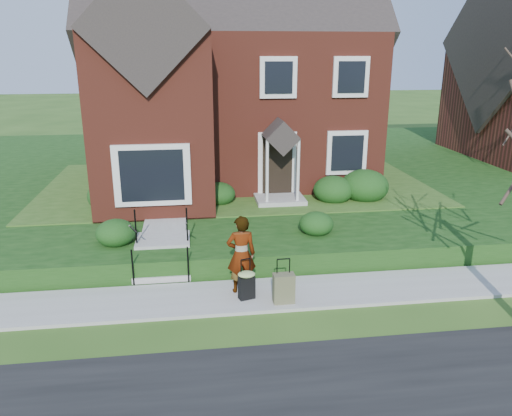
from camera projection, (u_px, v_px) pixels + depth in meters
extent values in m
plane|color=#2D5119|center=(270.00, 296.00, 11.53)|extent=(120.00, 120.00, 0.00)
cube|color=#9E9B93|center=(270.00, 294.00, 11.52)|extent=(60.00, 1.60, 0.08)
cube|color=#13370F|center=(319.00, 171.00, 22.25)|extent=(44.00, 20.00, 0.60)
cube|color=#9E9B93|center=(167.00, 209.00, 15.75)|extent=(1.20, 6.00, 0.06)
cube|color=maroon|center=(231.00, 106.00, 19.98)|extent=(10.00, 8.00, 5.40)
cube|color=maroon|center=(152.00, 124.00, 15.09)|extent=(3.60, 2.40, 5.40)
cube|color=silver|center=(152.00, 175.00, 14.40)|extent=(2.20, 0.30, 1.80)
cube|color=black|center=(277.00, 168.00, 16.80)|extent=(1.00, 0.12, 2.10)
cube|color=black|center=(347.00, 153.00, 16.98)|extent=(1.40, 0.10, 1.50)
cube|color=#9E9B93|center=(162.00, 278.00, 12.11)|extent=(1.40, 0.30, 0.15)
cube|color=#9E9B93|center=(162.00, 267.00, 12.35)|extent=(1.40, 0.30, 0.15)
cube|color=#9E9B93|center=(162.00, 257.00, 12.59)|extent=(1.40, 0.30, 0.15)
cube|color=#9E9B93|center=(162.00, 247.00, 12.82)|extent=(1.40, 0.30, 0.15)
cube|color=#9E9B93|center=(163.00, 239.00, 13.34)|extent=(1.40, 0.80, 0.15)
cylinder|color=black|center=(133.00, 267.00, 11.77)|extent=(0.04, 0.04, 0.90)
cylinder|color=black|center=(136.00, 227.00, 12.72)|extent=(0.04, 0.04, 0.90)
cylinder|color=black|center=(188.00, 264.00, 11.94)|extent=(0.04, 0.04, 0.90)
cylinder|color=black|center=(187.00, 224.00, 12.89)|extent=(0.04, 0.04, 0.90)
ellipsoid|color=#163810|center=(113.00, 192.00, 15.76)|extent=(1.61, 1.61, 1.12)
ellipsoid|color=#163810|center=(219.00, 192.00, 16.42)|extent=(1.10, 1.10, 0.77)
ellipsoid|color=#163810|center=(333.00, 187.00, 16.64)|extent=(1.34, 1.34, 0.93)
ellipsoid|color=#163810|center=(365.00, 183.00, 16.84)|extent=(1.61, 1.61, 1.12)
ellipsoid|color=#163810|center=(115.00, 230.00, 12.97)|extent=(1.02, 1.02, 0.71)
ellipsoid|color=#163810|center=(316.00, 221.00, 13.72)|extent=(0.94, 0.94, 0.66)
imported|color=#999999|center=(241.00, 254.00, 11.32)|extent=(0.68, 0.46, 1.84)
cube|color=black|center=(247.00, 288.00, 11.17)|extent=(0.40, 0.29, 0.53)
cylinder|color=black|center=(246.00, 260.00, 10.97)|extent=(0.21, 0.09, 0.03)
cylinder|color=black|center=(242.00, 269.00, 11.02)|extent=(0.02, 0.02, 0.40)
cylinder|color=black|center=(251.00, 268.00, 11.05)|extent=(0.02, 0.02, 0.40)
cylinder|color=black|center=(241.00, 297.00, 11.23)|extent=(0.05, 0.07, 0.06)
cylinder|color=black|center=(252.00, 297.00, 11.26)|extent=(0.05, 0.07, 0.06)
ellipsoid|color=#9FB96A|center=(247.00, 274.00, 11.08)|extent=(0.46, 0.41, 0.12)
cube|color=brown|center=(284.00, 288.00, 10.99)|extent=(0.48, 0.27, 0.68)
cylinder|color=black|center=(284.00, 260.00, 10.78)|extent=(0.28, 0.03, 0.03)
cylinder|color=black|center=(278.00, 268.00, 10.82)|extent=(0.02, 0.02, 0.33)
cylinder|color=black|center=(290.00, 267.00, 10.85)|extent=(0.02, 0.02, 0.33)
cylinder|color=black|center=(276.00, 301.00, 11.06)|extent=(0.04, 0.06, 0.06)
cylinder|color=black|center=(291.00, 300.00, 11.10)|extent=(0.04, 0.06, 0.06)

